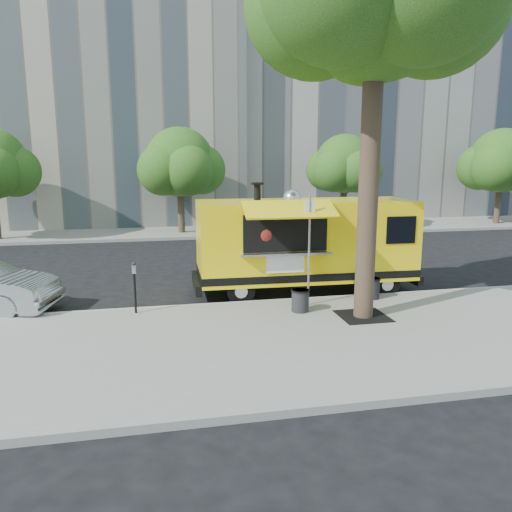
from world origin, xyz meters
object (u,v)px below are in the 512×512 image
at_px(far_tree_d, 502,161).
at_px(food_truck, 305,242).
at_px(far_tree_c, 345,164).
at_px(parking_meter, 134,281).
at_px(trash_bin_left, 300,300).
at_px(far_tree_b, 180,162).
at_px(sign_post, 309,243).
at_px(trash_bin_right, 371,287).

relative_size(far_tree_d, food_truck, 0.83).
bearing_deg(far_tree_c, parking_meter, -128.66).
bearing_deg(trash_bin_left, far_tree_d, 41.09).
relative_size(parking_meter, trash_bin_left, 2.30).
distance_m(far_tree_c, trash_bin_left, 16.33).
height_order(far_tree_b, sign_post, far_tree_b).
distance_m(far_tree_c, parking_meter, 17.82).
bearing_deg(parking_meter, far_tree_b, 81.90).
bearing_deg(parking_meter, trash_bin_left, -9.89).
distance_m(far_tree_b, food_truck, 13.07).
bearing_deg(far_tree_b, food_truck, -76.68).
height_order(parking_meter, food_truck, food_truck).
bearing_deg(food_truck, far_tree_d, 39.22).
relative_size(far_tree_b, sign_post, 1.83).
bearing_deg(parking_meter, sign_post, -2.52).
bearing_deg(parking_meter, food_truck, 17.02).
relative_size(far_tree_b, far_tree_d, 0.97).
xyz_separation_m(far_tree_b, food_truck, (2.97, -12.53, -2.26)).
distance_m(parking_meter, trash_bin_left, 4.27).
bearing_deg(parking_meter, trash_bin_right, 0.44).
distance_m(far_tree_d, trash_bin_right, 20.38).
bearing_deg(far_tree_c, far_tree_b, 178.09).
xyz_separation_m(parking_meter, trash_bin_left, (4.17, -0.73, -0.52)).
distance_m(far_tree_d, parking_meter, 25.38).
height_order(far_tree_c, food_truck, far_tree_c).
bearing_deg(trash_bin_right, far_tree_c, 71.82).
height_order(far_tree_c, far_tree_d, far_tree_d).
relative_size(far_tree_c, trash_bin_left, 8.97).
xyz_separation_m(sign_post, trash_bin_right, (1.95, 0.25, -1.38)).
bearing_deg(far_tree_d, parking_meter, -146.40).
xyz_separation_m(far_tree_b, trash_bin_right, (4.50, -14.00, -3.37)).
height_order(far_tree_d, food_truck, far_tree_d).
distance_m(food_truck, trash_bin_right, 2.39).
bearing_deg(sign_post, far_tree_d, 40.70).
height_order(far_tree_b, trash_bin_left, far_tree_b).
bearing_deg(far_tree_d, far_tree_c, -178.85).
distance_m(parking_meter, food_truck, 5.23).
xyz_separation_m(far_tree_c, trash_bin_right, (-4.50, -13.70, -3.25)).
height_order(parking_meter, trash_bin_left, parking_meter).
xyz_separation_m(sign_post, parking_meter, (-4.55, 0.20, -0.87)).
relative_size(far_tree_c, far_tree_d, 0.92).
bearing_deg(food_truck, parking_meter, -161.54).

